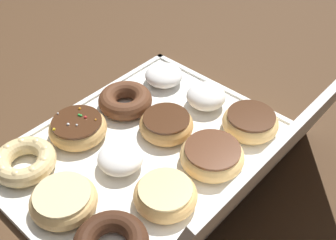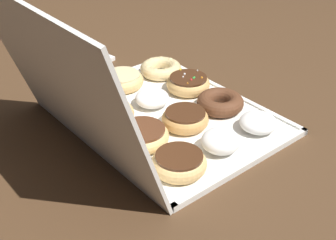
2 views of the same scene
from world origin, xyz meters
The scene contains 14 objects.
ground_plane centered at (0.00, 0.00, 0.00)m, with size 3.00×3.00×0.00m, color #4C331E.
donut_box centered at (0.00, 0.00, 0.01)m, with size 0.53×0.41×0.01m.
box_lid_open centered at (0.00, 0.27, 0.18)m, with size 0.53×0.38×0.01m, color white.
powdered_filled_donut_0 centered at (-0.19, -0.12, 0.03)m, with size 0.09×0.09×0.04m.
chocolate_cake_ring_donut_1 centered at (-0.06, -0.12, 0.03)m, with size 0.12×0.12×0.04m.
sprinkle_donut_2 centered at (0.06, -0.12, 0.03)m, with size 0.12×0.12×0.04m.
cruller_donut_3 centered at (0.18, -0.13, 0.03)m, with size 0.12×0.12×0.04m.
powdered_filled_donut_4 centered at (-0.19, 0.01, 0.03)m, with size 0.09×0.09×0.05m.
chocolate_frosted_donut_5 centered at (-0.07, 0.00, 0.03)m, with size 0.11×0.11×0.04m.
powdered_filled_donut_6 centered at (0.06, 0.00, 0.03)m, with size 0.09×0.09×0.04m.
glazed_ring_donut_7 centered at (0.19, 0.00, 0.03)m, with size 0.12×0.12×0.04m.
chocolate_frosted_donut_8 centered at (-0.19, 0.12, 0.03)m, with size 0.11×0.11×0.04m.
chocolate_frosted_donut_9 centered at (-0.06, 0.12, 0.03)m, with size 0.12×0.12×0.04m.
glazed_ring_donut_10 centered at (0.07, 0.12, 0.03)m, with size 0.11×0.11×0.04m.
Camera 1 is at (0.39, 0.42, 0.59)m, focal length 44.04 mm.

